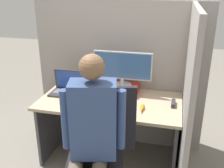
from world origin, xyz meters
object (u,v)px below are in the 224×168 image
(person, at_px, (91,132))
(laptop, at_px, (69,89))
(paper_box, at_px, (122,89))
(monitor, at_px, (122,68))
(office_chair, at_px, (101,151))
(stapler, at_px, (173,103))
(carrot_toy, at_px, (142,109))

(person, bearing_deg, laptop, 122.56)
(laptop, relative_size, person, 0.27)
(laptop, bearing_deg, paper_box, 16.30)
(monitor, xyz_separation_m, person, (-0.03, -0.98, -0.20))
(paper_box, bearing_deg, office_chair, -89.63)
(office_chair, bearing_deg, stapler, 49.62)
(monitor, bearing_deg, stapler, -19.24)
(laptop, relative_size, carrot_toy, 2.35)
(office_chair, bearing_deg, monitor, 90.37)
(laptop, bearing_deg, monitor, 16.57)
(monitor, distance_m, laptop, 0.62)
(monitor, bearing_deg, person, -91.80)
(laptop, height_order, person, person)
(stapler, bearing_deg, monitor, 160.76)
(carrot_toy, bearing_deg, monitor, 124.56)
(paper_box, bearing_deg, person, -91.80)
(laptop, bearing_deg, stapler, -1.44)
(monitor, bearing_deg, laptop, -163.43)
(monitor, bearing_deg, office_chair, -89.63)
(monitor, relative_size, person, 0.45)
(paper_box, bearing_deg, monitor, 90.00)
(office_chair, bearing_deg, paper_box, 90.37)
(paper_box, xyz_separation_m, person, (-0.03, -0.97, 0.04))
(paper_box, bearing_deg, stapler, -18.98)
(laptop, height_order, carrot_toy, laptop)
(laptop, xyz_separation_m, carrot_toy, (0.82, -0.23, -0.03))
(monitor, xyz_separation_m, laptop, (-0.55, -0.16, -0.23))
(laptop, distance_m, stapler, 1.10)
(monitor, bearing_deg, carrot_toy, -55.44)
(stapler, xyz_separation_m, office_chair, (-0.54, -0.64, -0.20))
(laptop, relative_size, stapler, 2.51)
(laptop, xyz_separation_m, person, (0.52, -0.81, 0.03))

